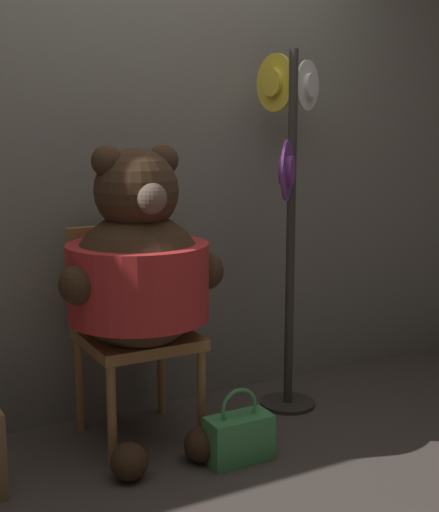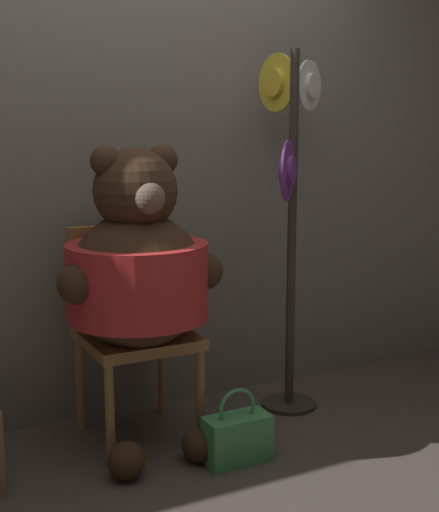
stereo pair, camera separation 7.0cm
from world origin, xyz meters
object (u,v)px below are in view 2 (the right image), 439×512
object	(u,v)px
chair	(131,321)
teddy_bear	(138,272)
handbag_on_ground	(237,437)
hat_display_rack	(290,199)

from	to	relation	value
chair	teddy_bear	xyz separation A→B (m)	(-0.02, -0.16, 0.26)
chair	handbag_on_ground	size ratio (longest dim) A/B	2.95
teddy_bear	hat_display_rack	xyz separation A→B (m)	(0.84, 0.10, 0.27)
hat_display_rack	chair	bearing A→B (deg)	175.51
handbag_on_ground	hat_display_rack	bearing A→B (deg)	39.11
teddy_bear	hat_display_rack	bearing A→B (deg)	6.66
chair	hat_display_rack	size ratio (longest dim) A/B	0.54
teddy_bear	handbag_on_ground	distance (m)	0.83
hat_display_rack	handbag_on_ground	xyz separation A→B (m)	(-0.53, -0.43, -0.96)
chair	handbag_on_ground	distance (m)	0.72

